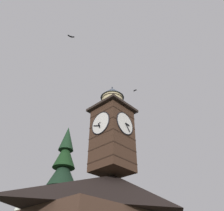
{
  "coord_description": "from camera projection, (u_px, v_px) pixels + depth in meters",
  "views": [
    {
      "loc": [
        14.52,
        10.62,
        1.64
      ],
      "look_at": [
        0.68,
        -2.28,
        15.0
      ],
      "focal_mm": 36.23,
      "sensor_mm": 36.0,
      "label": 1
    }
  ],
  "objects": [
    {
      "name": "flying_bird_high",
      "position": [
        71.0,
        36.0,
        23.77
      ],
      "size": [
        0.7,
        0.45,
        0.16
      ],
      "color": "black"
    },
    {
      "name": "pine_tree_behind",
      "position": [
        59.0,
        206.0,
        23.32
      ],
      "size": [
        5.68,
        5.68,
        15.92
      ],
      "color": "#473323",
      "rests_on": "ground_plane"
    },
    {
      "name": "flying_bird_low",
      "position": [
        135.0,
        90.0,
        29.52
      ],
      "size": [
        0.24,
        0.49,
        0.13
      ],
      "color": "black"
    },
    {
      "name": "moon",
      "position": [
        17.0,
        210.0,
        53.1
      ],
      "size": [
        1.52,
        1.52,
        1.52
      ],
      "color": "silver"
    },
    {
      "name": "clock_tower",
      "position": [
        112.0,
        129.0,
        21.94
      ],
      "size": [
        3.83,
        3.83,
        9.66
      ],
      "color": "#422B1E",
      "rests_on": "building_main"
    }
  ]
}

